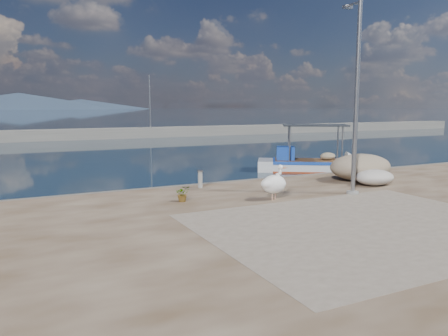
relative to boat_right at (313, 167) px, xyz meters
The scene contains 12 objects.
ground 11.86m from the boat_right, 133.55° to the right, with size 1400.00×1400.00×0.00m, color #162635.
quay 16.72m from the boat_right, 119.24° to the right, with size 44.00×22.00×0.50m, color #48321F.
quay_patch 13.63m from the boat_right, 121.73° to the right, with size 9.00×7.00×0.01m, color gray.
breakwater 32.46m from the boat_right, 104.58° to the left, with size 120.00×2.20×7.50m.
mountains 641.49m from the boat_right, 90.34° to the left, with size 370.00×280.00×22.00m.
boat_right is the anchor object (origin of this frame).
pelican 10.79m from the boat_right, 134.98° to the right, with size 1.28×0.80×1.21m.
lamp_post 9.83m from the boat_right, 118.76° to the right, with size 0.44×0.96×7.00m.
bollard_near 10.08m from the boat_right, 154.04° to the right, with size 0.24×0.24×0.72m.
potted_plant 12.43m from the boat_right, 148.55° to the right, with size 0.49×0.43×0.55m, color #33722D.
net_pile_c 6.18m from the boat_right, 108.16° to the right, with size 2.96×2.11×1.16m, color tan.
net_pile_d 7.46m from the boat_right, 108.11° to the right, with size 1.73×1.30×0.65m, color beige.
Camera 1 is at (-7.71, -11.69, 3.75)m, focal length 35.00 mm.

